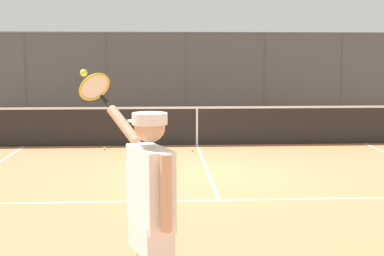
% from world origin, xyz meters
% --- Properties ---
extents(ground_plane, '(60.00, 60.00, 0.00)m').
position_xyz_m(ground_plane, '(0.00, 0.00, 0.00)').
color(ground_plane, '#C67A4C').
extents(court_line_markings, '(8.58, 9.53, 0.01)m').
position_xyz_m(court_line_markings, '(0.00, 2.07, 0.00)').
color(court_line_markings, white).
rests_on(court_line_markings, ground).
extents(fence_backdrop, '(19.80, 1.37, 3.04)m').
position_xyz_m(fence_backdrop, '(0.00, -10.01, 1.37)').
color(fence_backdrop, '#474C51').
rests_on(fence_backdrop, ground).
extents(tennis_net, '(11.03, 0.09, 1.07)m').
position_xyz_m(tennis_net, '(0.00, -3.50, 0.49)').
color(tennis_net, '#2D2D2D').
rests_on(tennis_net, ground).
extents(tennis_player, '(0.86, 1.28, 2.09)m').
position_xyz_m(tennis_player, '(0.97, 5.77, 1.07)').
color(tennis_player, black).
rests_on(tennis_player, ground).
extents(tennis_ball_by_sideline, '(0.07, 0.07, 0.07)m').
position_xyz_m(tennis_ball_by_sideline, '(2.23, -2.92, 0.03)').
color(tennis_ball_by_sideline, '#CCDB33').
rests_on(tennis_ball_by_sideline, ground).
extents(tennis_ball_mid_court, '(0.07, 0.07, 0.07)m').
position_xyz_m(tennis_ball_mid_court, '(0.16, -2.56, 0.03)').
color(tennis_ball_mid_court, '#CCDB33').
rests_on(tennis_ball_mid_court, ground).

